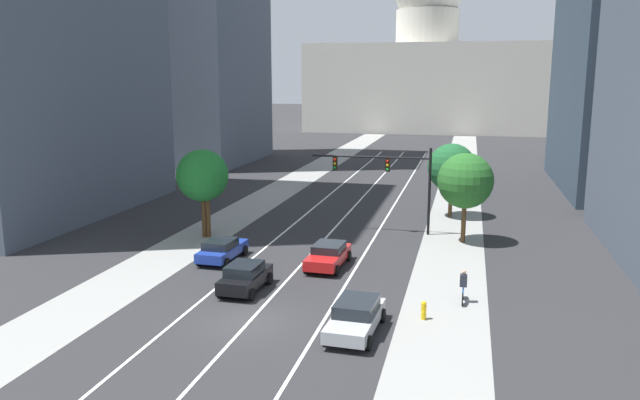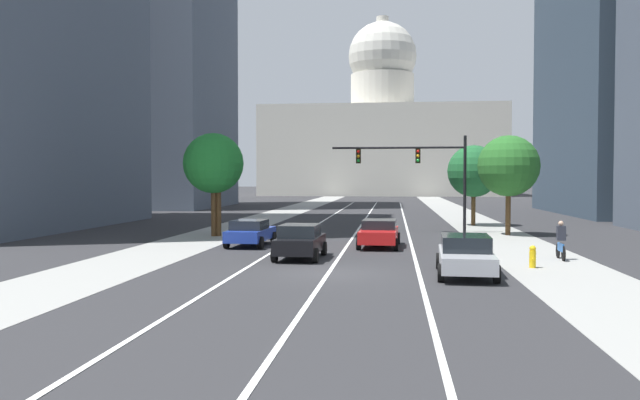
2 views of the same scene
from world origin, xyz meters
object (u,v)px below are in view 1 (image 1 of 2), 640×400
fire_hydrant (424,310)px  street_tree_mid_right (452,168)px  capitol_building (426,74)px  car_blue (222,249)px  car_silver (356,316)px  car_black (245,277)px  street_tree_near_right (465,181)px  street_tree_mid_left (202,176)px  traffic_signal_mast (390,173)px  car_red (328,255)px  cyclist (463,286)px  street_tree_near_left (207,177)px

fire_hydrant → street_tree_mid_right: size_ratio=0.15×
capitol_building → fire_hydrant: capitol_building is taller
car_blue → car_silver: (10.19, -9.20, 0.04)m
car_black → capitol_building: bearing=0.6°
street_tree_near_right → street_tree_mid_left: size_ratio=0.99×
traffic_signal_mast → fire_hydrant: (3.75, -16.60, -4.00)m
traffic_signal_mast → car_red: bearing=-105.0°
car_black → traffic_signal_mast: 16.29m
cyclist → street_tree_near_left: 20.69m
traffic_signal_mast → street_tree_mid_right: traffic_signal_mast is taller
car_blue → street_tree_near_right: bearing=-59.0°
car_silver → street_tree_near_right: 18.25m
car_black → traffic_signal_mast: traffic_signal_mast is taller
capitol_building → cyclist: 108.94m
traffic_signal_mast → street_tree_mid_right: (4.22, 6.54, -0.36)m
car_red → traffic_signal_mast: traffic_signal_mast is taller
car_silver → street_tree_near_left: street_tree_near_left is taller
car_black → street_tree_near_left: size_ratio=0.70×
car_black → cyclist: 11.49m
capitol_building → street_tree_mid_left: 99.21m
cyclist → street_tree_near_right: bearing=2.1°
street_tree_near_right → car_silver: bearing=-104.6°
car_blue → car_red: size_ratio=0.94×
capitol_building → car_silver: size_ratio=10.13×
car_silver → street_tree_mid_right: street_tree_mid_right is taller
cyclist → street_tree_mid_right: street_tree_mid_right is taller
car_red → traffic_signal_mast: (2.52, 9.40, 3.72)m
fire_hydrant → street_tree_mid_left: bearing=143.7°
fire_hydrant → street_tree_near_left: bearing=143.0°
traffic_signal_mast → street_tree_mid_left: bearing=-160.9°
capitol_building → car_blue: (-5.09, -103.79, -11.36)m
traffic_signal_mast → street_tree_mid_left: size_ratio=1.39×
street_tree_mid_right → fire_hydrant: bearing=-91.2°
car_blue → car_black: bearing=-144.0°
capitol_building → car_black: 109.43m
capitol_building → car_blue: size_ratio=11.21×
street_tree_near_left → traffic_signal_mast: bearing=19.1°
street_tree_mid_right → car_blue: bearing=-129.8°
car_red → street_tree_near_right: 11.70m
car_black → street_tree_mid_left: size_ratio=0.64×
traffic_signal_mast → street_tree_near_right: (5.38, -1.55, -0.12)m
capitol_building → street_tree_near_left: 99.10m
street_tree_mid_right → cyclist: bearing=-86.3°
car_black → cyclist: (11.46, 0.91, 0.05)m
car_black → street_tree_mid_right: 23.80m
car_red → fire_hydrant: size_ratio=5.16×
car_silver → street_tree_mid_right: 25.85m
street_tree_mid_right → street_tree_mid_left: size_ratio=0.96×
car_blue → car_black: size_ratio=1.08×
car_red → street_tree_near_left: (-10.00, 5.06, 3.61)m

